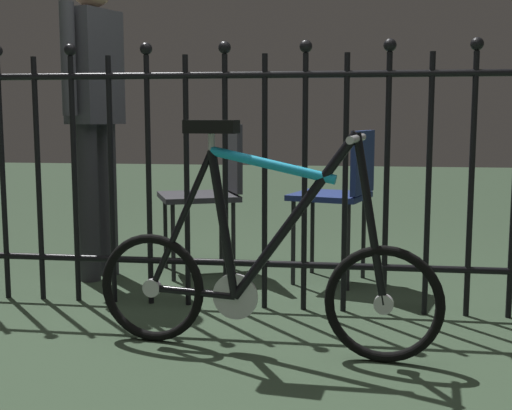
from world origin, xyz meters
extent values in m
plane|color=#324531|center=(0.00, 0.00, 0.00)|extent=(20.00, 20.00, 0.00)
cylinder|color=black|center=(-1.27, 0.66, 0.59)|extent=(0.03, 0.03, 1.18)
cylinder|color=black|center=(-1.09, 0.66, 0.59)|extent=(0.03, 0.03, 1.18)
cylinder|color=black|center=(-0.90, 0.66, 0.59)|extent=(0.03, 0.03, 1.18)
sphere|color=black|center=(-0.90, 0.66, 1.21)|extent=(0.06, 0.06, 0.06)
cylinder|color=black|center=(-0.72, 0.66, 0.59)|extent=(0.03, 0.03, 1.18)
cylinder|color=black|center=(-0.53, 0.66, 0.59)|extent=(0.03, 0.03, 1.18)
sphere|color=black|center=(-0.53, 0.66, 1.21)|extent=(0.06, 0.06, 0.06)
cylinder|color=black|center=(-0.35, 0.66, 0.59)|extent=(0.03, 0.03, 1.18)
cylinder|color=black|center=(-0.17, 0.66, 0.59)|extent=(0.03, 0.03, 1.18)
sphere|color=black|center=(-0.17, 0.66, 1.21)|extent=(0.06, 0.06, 0.06)
cylinder|color=black|center=(0.02, 0.66, 0.59)|extent=(0.03, 0.03, 1.18)
cylinder|color=black|center=(0.20, 0.66, 0.59)|extent=(0.03, 0.03, 1.18)
sphere|color=black|center=(0.20, 0.66, 1.21)|extent=(0.06, 0.06, 0.06)
cylinder|color=black|center=(0.39, 0.66, 0.59)|extent=(0.03, 0.03, 1.18)
cylinder|color=black|center=(0.57, 0.66, 0.59)|extent=(0.03, 0.03, 1.18)
sphere|color=black|center=(0.57, 0.66, 1.21)|extent=(0.06, 0.06, 0.06)
cylinder|color=black|center=(0.75, 0.66, 0.59)|extent=(0.03, 0.03, 1.18)
cylinder|color=black|center=(0.94, 0.66, 0.59)|extent=(0.03, 0.03, 1.18)
sphere|color=black|center=(0.94, 0.66, 1.21)|extent=(0.06, 0.06, 0.06)
cylinder|color=black|center=(0.00, 0.66, 0.21)|extent=(3.28, 0.03, 0.03)
cylinder|color=black|center=(0.00, 0.66, 1.08)|extent=(3.28, 0.03, 0.03)
torus|color=black|center=(-0.37, 0.13, 0.22)|extent=(0.44, 0.09, 0.44)
cylinder|color=silver|center=(-0.37, 0.13, 0.22)|extent=(0.07, 0.04, 0.07)
torus|color=black|center=(0.54, 0.02, 0.22)|extent=(0.44, 0.09, 0.44)
cylinder|color=silver|center=(0.54, 0.02, 0.22)|extent=(0.07, 0.04, 0.07)
cylinder|color=black|center=(0.20, 0.06, 0.52)|extent=(0.49, 0.09, 0.65)
cylinder|color=#19A5D8|center=(0.12, 0.07, 0.72)|extent=(0.48, 0.09, 0.14)
cylinder|color=black|center=(-0.07, 0.09, 0.49)|extent=(0.13, 0.05, 0.57)
cylinder|color=black|center=(-0.19, 0.11, 0.21)|extent=(0.35, 0.07, 0.04)
cylinder|color=black|center=(-0.24, 0.11, 0.49)|extent=(0.28, 0.06, 0.56)
cylinder|color=black|center=(0.48, 0.02, 0.53)|extent=(0.14, 0.05, 0.63)
cylinder|color=silver|center=(0.43, 0.03, 0.83)|extent=(0.03, 0.03, 0.02)
cylinder|color=silver|center=(0.43, 0.03, 0.82)|extent=(0.07, 0.40, 0.03)
cylinder|color=silver|center=(-0.11, 0.10, 0.80)|extent=(0.03, 0.03, 0.07)
cube|color=black|center=(-0.11, 0.10, 0.86)|extent=(0.21, 0.11, 0.05)
cylinder|color=silver|center=(-0.02, 0.09, 0.21)|extent=(0.18, 0.03, 0.18)
cylinder|color=black|center=(-0.54, 1.10, 0.21)|extent=(0.02, 0.02, 0.43)
cylinder|color=black|center=(-0.67, 1.41, 0.21)|extent=(0.02, 0.02, 0.43)
cylinder|color=black|center=(-0.23, 1.23, 0.21)|extent=(0.02, 0.02, 0.43)
cylinder|color=black|center=(-0.36, 1.54, 0.21)|extent=(0.02, 0.02, 0.43)
cube|color=#2D2D33|center=(-0.45, 1.32, 0.44)|extent=(0.55, 0.55, 0.03)
cube|color=#2D2D33|center=(-0.27, 1.40, 0.66)|extent=(0.18, 0.38, 0.38)
cylinder|color=black|center=(0.11, 1.12, 0.23)|extent=(0.02, 0.02, 0.46)
cylinder|color=black|center=(0.20, 1.41, 0.23)|extent=(0.02, 0.02, 0.46)
cylinder|color=black|center=(0.40, 1.04, 0.23)|extent=(0.02, 0.02, 0.46)
cylinder|color=black|center=(0.49, 1.33, 0.23)|extent=(0.02, 0.02, 0.46)
cube|color=navy|center=(0.30, 1.22, 0.47)|extent=(0.47, 0.47, 0.03)
cube|color=navy|center=(0.47, 1.17, 0.66)|extent=(0.13, 0.35, 0.33)
cylinder|color=#2D2D33|center=(-1.00, 1.06, 0.43)|extent=(0.11, 0.11, 0.86)
cylinder|color=#2D2D33|center=(-0.95, 1.21, 0.43)|extent=(0.11, 0.11, 0.86)
cube|color=#3F3F47|center=(-0.98, 1.13, 1.16)|extent=(0.26, 0.34, 0.61)
cylinder|color=#3F3F47|center=(-1.04, 0.94, 1.19)|extent=(0.08, 0.08, 0.58)
cylinder|color=#3F3F47|center=(-0.91, 1.32, 1.19)|extent=(0.08, 0.08, 0.58)
camera|label=1|loc=(0.42, -2.41, 0.90)|focal=47.32mm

